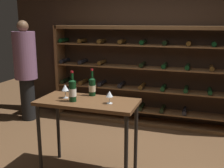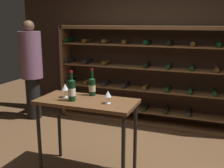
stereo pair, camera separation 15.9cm
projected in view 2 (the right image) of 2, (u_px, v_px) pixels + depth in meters
name	position (u px, v px, depth m)	size (l,w,h in m)	color
back_wall	(158.00, 49.00, 4.78)	(5.51, 0.10, 2.68)	#332319
wine_rack	(146.00, 77.00, 4.75)	(3.29, 0.32, 1.74)	brown
tasting_table	(87.00, 110.00, 3.18)	(1.16, 0.55, 0.92)	brown
person_bystander_red_print	(31.00, 66.00, 5.02)	(0.41, 0.42, 1.83)	black
wine_bottle_gold_foil	(72.00, 90.00, 3.10)	(0.09, 0.09, 0.35)	black
wine_bottle_red_label	(92.00, 86.00, 3.33)	(0.08, 0.08, 0.33)	black
wine_glass_stemmed_right	(108.00, 94.00, 3.00)	(0.08, 0.08, 0.14)	silver
wine_glass_stemmed_left	(65.00, 88.00, 3.24)	(0.08, 0.08, 0.16)	silver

